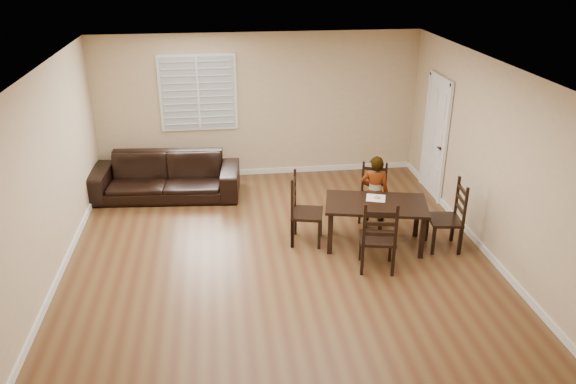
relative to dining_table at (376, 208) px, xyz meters
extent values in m
plane|color=brown|center=(-1.45, -0.46, -0.59)|extent=(7.00, 7.00, 0.00)
cube|color=#CBB689|center=(-1.45, 3.04, 0.76)|extent=(6.00, 0.04, 2.70)
cube|color=#CBB689|center=(-1.45, -3.96, 0.76)|extent=(6.00, 0.04, 2.70)
cube|color=#CBB689|center=(-4.45, -0.46, 0.76)|extent=(0.04, 7.00, 2.70)
cube|color=#CBB689|center=(1.55, -0.46, 0.76)|extent=(0.04, 7.00, 2.70)
cube|color=white|center=(-1.45, -0.46, 2.11)|extent=(6.00, 7.00, 0.04)
cube|color=white|center=(-2.55, 2.99, 1.06)|extent=(1.40, 0.08, 1.40)
cube|color=white|center=(1.52, 1.74, 0.43)|extent=(0.06, 0.94, 2.05)
cylinder|color=#332114|center=(1.49, 1.44, 0.36)|extent=(0.06, 0.06, 0.02)
cube|color=white|center=(-1.45, 3.02, -0.54)|extent=(6.00, 0.03, 0.10)
cube|color=white|center=(-4.44, -0.46, -0.54)|extent=(0.03, 7.00, 0.10)
cube|color=white|center=(1.53, -0.46, -0.54)|extent=(0.03, 7.00, 0.10)
cube|color=black|center=(0.00, 0.00, 0.07)|extent=(1.60, 1.12, 0.04)
cube|color=black|center=(-0.71, -0.18, -0.27)|extent=(0.08, 0.08, 0.64)
cube|color=black|center=(0.56, -0.46, -0.27)|extent=(0.08, 0.08, 0.64)
cube|color=black|center=(-0.56, 0.46, -0.27)|extent=(0.08, 0.08, 0.64)
cube|color=black|center=(0.71, 0.18, -0.27)|extent=(0.08, 0.08, 0.64)
cube|color=black|center=(0.18, 0.80, -0.19)|extent=(0.52, 0.50, 0.04)
cube|color=black|center=(0.24, 0.97, -0.13)|extent=(0.41, 0.17, 0.93)
cube|color=black|center=(-0.05, 0.70, -0.40)|extent=(0.05, 0.05, 0.38)
cube|color=black|center=(0.30, 0.58, -0.40)|extent=(0.05, 0.05, 0.38)
cube|color=black|center=(0.06, 1.02, -0.40)|extent=(0.05, 0.05, 0.38)
cube|color=black|center=(0.41, 0.90, -0.40)|extent=(0.05, 0.05, 0.38)
cube|color=black|center=(-0.15, -0.65, -0.14)|extent=(0.55, 0.53, 0.04)
cube|color=black|center=(-0.18, -0.85, -0.06)|extent=(0.47, 0.13, 1.06)
cube|color=black|center=(0.09, -0.50, -0.38)|extent=(0.05, 0.05, 0.43)
cube|color=black|center=(-0.31, -0.42, -0.38)|extent=(0.05, 0.05, 0.43)
cube|color=black|center=(0.02, -0.88, -0.38)|extent=(0.05, 0.05, 0.43)
cube|color=black|center=(-0.39, -0.80, -0.38)|extent=(0.05, 0.05, 0.43)
cube|color=black|center=(-0.98, 0.22, -0.13)|extent=(0.55, 0.58, 0.04)
cube|color=black|center=(-1.18, 0.27, -0.05)|extent=(0.15, 0.48, 1.08)
cube|color=black|center=(-0.84, -0.03, -0.37)|extent=(0.05, 0.05, 0.44)
cube|color=black|center=(-0.74, 0.38, -0.37)|extent=(0.05, 0.05, 0.44)
cube|color=black|center=(-1.22, 0.06, -0.37)|extent=(0.05, 0.05, 0.44)
cube|color=black|center=(-1.12, 0.47, -0.37)|extent=(0.05, 0.05, 0.44)
cube|color=black|center=(0.98, -0.22, -0.14)|extent=(0.50, 0.53, 0.04)
cube|color=black|center=(1.18, -0.25, -0.07)|extent=(0.10, 0.47, 1.05)
cube|color=black|center=(0.82, 0.01, -0.38)|extent=(0.05, 0.05, 0.43)
cube|color=black|center=(0.76, -0.40, -0.38)|extent=(0.05, 0.05, 0.43)
cube|color=black|center=(1.19, -0.04, -0.38)|extent=(0.05, 0.05, 0.43)
cube|color=black|center=(1.14, -0.45, -0.38)|extent=(0.05, 0.05, 0.43)
imported|color=gray|center=(0.12, 0.52, 0.01)|extent=(0.50, 0.40, 1.21)
cube|color=beige|center=(0.04, 0.16, 0.09)|extent=(0.35, 0.35, 0.00)
torus|color=#C47E46|center=(0.05, 0.16, 0.11)|extent=(0.09, 0.09, 0.03)
torus|color=white|center=(0.05, 0.16, 0.12)|extent=(0.08, 0.08, 0.02)
imported|color=black|center=(-3.19, 2.19, -0.22)|extent=(2.64, 1.21, 0.75)
camera|label=1|loc=(-2.21, -7.15, 3.53)|focal=35.00mm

